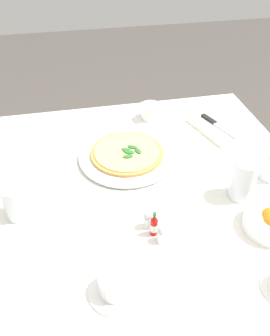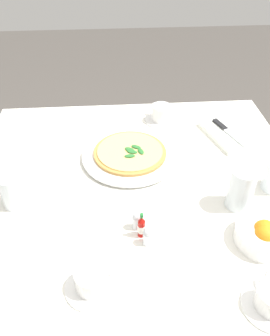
{
  "view_description": "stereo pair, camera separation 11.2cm",
  "coord_description": "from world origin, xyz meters",
  "px_view_note": "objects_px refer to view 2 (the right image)",
  "views": [
    {
      "loc": [
        0.76,
        -0.19,
        1.47
      ],
      "look_at": [
        -0.08,
        -0.01,
        0.76
      ],
      "focal_mm": 36.44,
      "sensor_mm": 36.0,
      "label": 1
    },
    {
      "loc": [
        0.78,
        -0.08,
        1.47
      ],
      "look_at": [
        -0.08,
        -0.01,
        0.76
      ],
      "focal_mm": 36.44,
      "sensor_mm": 36.0,
      "label": 2
    }
  ],
  "objects_px": {
    "pizza": "(130,152)",
    "salt_shaker": "(146,237)",
    "napkin_folded": "(227,134)",
    "dinner_knife": "(228,131)",
    "coffee_cup_center_back": "(161,114)",
    "water_glass_left_edge": "(13,192)",
    "pepper_shaker": "(137,221)",
    "coffee_cup_near_right": "(92,281)",
    "water_glass_near_left": "(240,190)",
    "hot_sauce_bottle": "(141,227)",
    "citrus_bowl": "(264,235)",
    "pizza_plate": "(130,155)"
  },
  "relations": [
    {
      "from": "coffee_cup_near_right",
      "to": "coffee_cup_center_back",
      "type": "relative_size",
      "value": 1.0
    },
    {
      "from": "hot_sauce_bottle",
      "to": "water_glass_left_edge",
      "type": "bearing_deg",
      "value": -112.12
    },
    {
      "from": "hot_sauce_bottle",
      "to": "pepper_shaker",
      "type": "distance_m",
      "value": 0.03
    },
    {
      "from": "napkin_folded",
      "to": "hot_sauce_bottle",
      "type": "height_order",
      "value": "hot_sauce_bottle"
    },
    {
      "from": "pizza_plate",
      "to": "water_glass_near_left",
      "type": "bearing_deg",
      "value": 50.27
    },
    {
      "from": "pizza_plate",
      "to": "water_glass_near_left",
      "type": "xyz_separation_m",
      "value": [
        0.25,
        0.3,
        0.05
      ]
    },
    {
      "from": "pizza_plate",
      "to": "pepper_shaker",
      "type": "distance_m",
      "value": 0.32
    },
    {
      "from": "pepper_shaker",
      "to": "hot_sauce_bottle",
      "type": "bearing_deg",
      "value": 19.65
    },
    {
      "from": "water_glass_near_left",
      "to": "hot_sauce_bottle",
      "type": "relative_size",
      "value": 1.57
    },
    {
      "from": "dinner_knife",
      "to": "salt_shaker",
      "type": "bearing_deg",
      "value": -57.14
    },
    {
      "from": "hot_sauce_bottle",
      "to": "citrus_bowl",
      "type": "bearing_deg",
      "value": 82.09
    },
    {
      "from": "pizza",
      "to": "hot_sauce_bottle",
      "type": "xyz_separation_m",
      "value": [
        0.35,
        0.01,
        0.01
      ]
    },
    {
      "from": "citrus_bowl",
      "to": "pepper_shaker",
      "type": "height_order",
      "value": "citrus_bowl"
    },
    {
      "from": "water_glass_left_edge",
      "to": "coffee_cup_center_back",
      "type": "bearing_deg",
      "value": 131.52
    },
    {
      "from": "water_glass_near_left",
      "to": "citrus_bowl",
      "type": "height_order",
      "value": "water_glass_near_left"
    },
    {
      "from": "salt_shaker",
      "to": "pepper_shaker",
      "type": "distance_m",
      "value": 0.06
    },
    {
      "from": "pizza",
      "to": "dinner_knife",
      "type": "bearing_deg",
      "value": 105.66
    },
    {
      "from": "citrus_bowl",
      "to": "coffee_cup_near_right",
      "type": "bearing_deg",
      "value": -76.95
    },
    {
      "from": "pizza",
      "to": "salt_shaker",
      "type": "bearing_deg",
      "value": 2.87
    },
    {
      "from": "pepper_shaker",
      "to": "water_glass_left_edge",
      "type": "bearing_deg",
      "value": -108.71
    },
    {
      "from": "napkin_folded",
      "to": "salt_shaker",
      "type": "bearing_deg",
      "value": -53.54
    },
    {
      "from": "hot_sauce_bottle",
      "to": "pizza",
      "type": "bearing_deg",
      "value": -178.55
    },
    {
      "from": "coffee_cup_near_right",
      "to": "dinner_knife",
      "type": "xyz_separation_m",
      "value": [
        -0.6,
        0.5,
        -0.0
      ]
    },
    {
      "from": "coffee_cup_near_right",
      "to": "hot_sauce_bottle",
      "type": "distance_m",
      "value": 0.2
    },
    {
      "from": "coffee_cup_center_back",
      "to": "pepper_shaker",
      "type": "bearing_deg",
      "value": -14.24
    },
    {
      "from": "water_glass_near_left",
      "to": "salt_shaker",
      "type": "xyz_separation_m",
      "value": [
        0.12,
        -0.29,
        -0.03
      ]
    },
    {
      "from": "coffee_cup_center_back",
      "to": "dinner_knife",
      "type": "distance_m",
      "value": 0.27
    },
    {
      "from": "salt_shaker",
      "to": "pizza_plate",
      "type": "bearing_deg",
      "value": -177.09
    },
    {
      "from": "pizza",
      "to": "salt_shaker",
      "type": "xyz_separation_m",
      "value": [
        0.37,
        0.02,
        0.0
      ]
    },
    {
      "from": "dinner_knife",
      "to": "coffee_cup_center_back",
      "type": "bearing_deg",
      "value": -139.76
    },
    {
      "from": "salt_shaker",
      "to": "pepper_shaker",
      "type": "xyz_separation_m",
      "value": [
        -0.06,
        -0.02,
        0.0
      ]
    },
    {
      "from": "coffee_cup_near_right",
      "to": "dinner_knife",
      "type": "distance_m",
      "value": 0.78
    },
    {
      "from": "citrus_bowl",
      "to": "pepper_shaker",
      "type": "relative_size",
      "value": 2.67
    },
    {
      "from": "pizza",
      "to": "citrus_bowl",
      "type": "xyz_separation_m",
      "value": [
        0.39,
        0.33,
        0.0
      ]
    },
    {
      "from": "water_glass_left_edge",
      "to": "napkin_folded",
      "type": "xyz_separation_m",
      "value": [
        -0.31,
        0.73,
        -0.04
      ]
    },
    {
      "from": "dinner_knife",
      "to": "water_glass_left_edge",
      "type": "bearing_deg",
      "value": -87.82
    },
    {
      "from": "citrus_bowl",
      "to": "pepper_shaker",
      "type": "distance_m",
      "value": 0.34
    },
    {
      "from": "coffee_cup_center_back",
      "to": "dinner_knife",
      "type": "height_order",
      "value": "coffee_cup_center_back"
    },
    {
      "from": "napkin_folded",
      "to": "dinner_knife",
      "type": "relative_size",
      "value": 1.31
    },
    {
      "from": "napkin_folded",
      "to": "pepper_shaker",
      "type": "height_order",
      "value": "pepper_shaker"
    },
    {
      "from": "citrus_bowl",
      "to": "water_glass_left_edge",
      "type": "bearing_deg",
      "value": -105.71
    },
    {
      "from": "water_glass_left_edge",
      "to": "dinner_knife",
      "type": "xyz_separation_m",
      "value": [
        -0.3,
        0.73,
        -0.02
      ]
    },
    {
      "from": "water_glass_left_edge",
      "to": "water_glass_near_left",
      "type": "relative_size",
      "value": 0.81
    },
    {
      "from": "coffee_cup_near_right",
      "to": "water_glass_near_left",
      "type": "relative_size",
      "value": 1.0
    },
    {
      "from": "napkin_folded",
      "to": "salt_shaker",
      "type": "xyz_separation_m",
      "value": [
        0.48,
        -0.36,
        0.02
      ]
    },
    {
      "from": "pizza",
      "to": "coffee_cup_near_right",
      "type": "xyz_separation_m",
      "value": [
        0.49,
        -0.12,
        0.0
      ]
    },
    {
      "from": "pizza",
      "to": "pepper_shaker",
      "type": "xyz_separation_m",
      "value": [
        0.32,
        -0.0,
        0.0
      ]
    },
    {
      "from": "water_glass_left_edge",
      "to": "salt_shaker",
      "type": "bearing_deg",
      "value": 64.79
    },
    {
      "from": "dinner_knife",
      "to": "pepper_shaker",
      "type": "distance_m",
      "value": 0.57
    },
    {
      "from": "pizza_plate",
      "to": "hot_sauce_bottle",
      "type": "distance_m",
      "value": 0.35
    }
  ]
}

